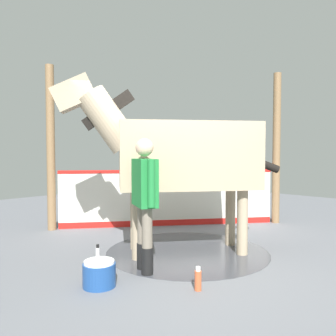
{
  "coord_description": "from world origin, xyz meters",
  "views": [
    {
      "loc": [
        3.26,
        -3.77,
        1.51
      ],
      "look_at": [
        -0.0,
        -0.36,
        1.29
      ],
      "focal_mm": 36.73,
      "sensor_mm": 36.0,
      "label": 1
    }
  ],
  "objects": [
    {
      "name": "barrier_wall",
      "position": [
        -1.58,
        1.31,
        0.53
      ],
      "size": [
        2.75,
        3.52,
        1.15
      ],
      "color": "silver",
      "rests_on": "ground"
    },
    {
      "name": "ground_plane",
      "position": [
        0.0,
        0.0,
        -0.01
      ],
      "size": [
        16.0,
        16.0,
        0.02
      ],
      "primitive_type": "cube",
      "color": "slate"
    },
    {
      "name": "bottle_spray",
      "position": [
        0.95,
        -0.88,
        0.12
      ],
      "size": [
        0.08,
        0.08,
        0.26
      ],
      "color": "#CC5933",
      "rests_on": "ground"
    },
    {
      "name": "bottle_shampoo",
      "position": [
        -0.62,
        -1.1,
        0.12
      ],
      "size": [
        0.06,
        0.06,
        0.26
      ],
      "color": "white",
      "rests_on": "ground"
    },
    {
      "name": "handler",
      "position": [
        0.09,
        -0.88,
        0.97
      ],
      "size": [
        0.61,
        0.42,
        1.68
      ],
      "rotation": [
        0.0,
        0.0,
        1.11
      ],
      "color": "black",
      "rests_on": "ground"
    },
    {
      "name": "horse",
      "position": [
        -0.17,
        0.05,
        1.48
      ],
      "size": [
        2.32,
        2.84,
        2.62
      ],
      "rotation": [
        0.0,
        0.0,
        -2.23
      ],
      "color": "tan",
      "rests_on": "ground"
    },
    {
      "name": "wet_patch",
      "position": [
        -0.09,
        0.16,
        0.0
      ],
      "size": [
        2.45,
        2.45,
        0.0
      ],
      "primitive_type": "cylinder",
      "color": "#42444C",
      "rests_on": "ground"
    },
    {
      "name": "roof_post_far",
      "position": [
        -0.12,
        3.09,
        1.59
      ],
      "size": [
        0.16,
        0.16,
        3.17
      ],
      "primitive_type": "cylinder",
      "color": "olive",
      "rests_on": "ground"
    },
    {
      "name": "roof_post_near",
      "position": [
        -2.94,
        -0.55,
        1.59
      ],
      "size": [
        0.16,
        0.16,
        3.17
      ],
      "primitive_type": "cylinder",
      "color": "olive",
      "rests_on": "ground"
    },
    {
      "name": "wash_bucket",
      "position": [
        0.07,
        -1.56,
        0.14
      ],
      "size": [
        0.37,
        0.37,
        0.29
      ],
      "color": "#1E478C",
      "rests_on": "ground"
    }
  ]
}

